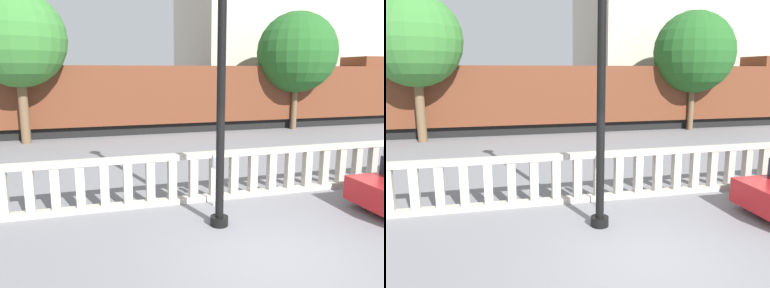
# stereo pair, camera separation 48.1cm
# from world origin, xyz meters

# --- Properties ---
(ground_plane) EXTENTS (160.00, 160.00, 0.00)m
(ground_plane) POSITION_xyz_m (0.00, 0.00, 0.00)
(ground_plane) COLOR slate
(balustrade) EXTENTS (17.32, 0.24, 1.26)m
(balustrade) POSITION_xyz_m (0.00, 3.16, 0.63)
(balustrade) COLOR #BCB5A8
(balustrade) RESTS_ON ground
(lamppost) EXTENTS (0.41, 0.41, 6.84)m
(lamppost) POSITION_xyz_m (-0.43, 1.58, 3.79)
(lamppost) COLOR black
(lamppost) RESTS_ON ground
(parking_meter) EXTENTS (0.15, 0.15, 1.32)m
(parking_meter) POSITION_xyz_m (-0.14, 2.72, 1.03)
(parking_meter) COLOR silver
(parking_meter) RESTS_ON ground
(train_near) EXTENTS (29.60, 2.68, 4.12)m
(train_near) POSITION_xyz_m (1.67, 14.67, 1.84)
(train_near) COLOR black
(train_near) RESTS_ON ground
(building_block) EXTENTS (13.31, 9.82, 11.98)m
(building_block) POSITION_xyz_m (11.29, 21.71, 5.99)
(building_block) COLOR beige
(building_block) RESTS_ON ground
(tree_left) EXTENTS (4.38, 4.38, 6.44)m
(tree_left) POSITION_xyz_m (8.36, 13.17, 4.24)
(tree_left) COLOR brown
(tree_left) RESTS_ON ground
(tree_right) EXTENTS (4.16, 4.16, 6.68)m
(tree_right) POSITION_xyz_m (-5.66, 12.69, 4.58)
(tree_right) COLOR brown
(tree_right) RESTS_ON ground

